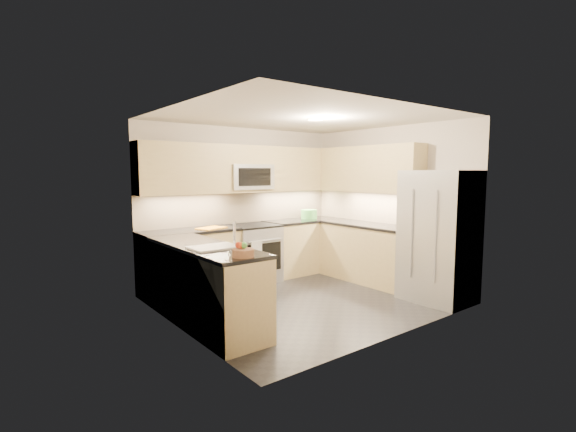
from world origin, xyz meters
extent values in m
cube|color=#242429|center=(0.00, 0.00, 0.00)|extent=(3.60, 3.20, 0.00)
cube|color=beige|center=(0.00, 0.00, 2.50)|extent=(3.60, 3.20, 0.02)
cube|color=beige|center=(0.00, 1.60, 1.25)|extent=(3.60, 0.02, 2.50)
cube|color=beige|center=(0.00, -1.60, 1.25)|extent=(3.60, 0.02, 2.50)
cube|color=beige|center=(-1.80, 0.00, 1.25)|extent=(0.02, 3.20, 2.50)
cube|color=beige|center=(1.80, 0.00, 1.25)|extent=(0.02, 3.20, 2.50)
cube|color=#CEB77C|center=(-1.09, 1.30, 0.45)|extent=(1.42, 0.60, 0.90)
cube|color=#CEB77C|center=(1.09, 1.30, 0.45)|extent=(1.42, 0.60, 0.90)
cube|color=#CEB77C|center=(1.50, 0.15, 0.45)|extent=(0.60, 1.70, 0.90)
cube|color=#CEB77C|center=(-1.50, 0.00, 0.45)|extent=(0.60, 2.00, 0.90)
cube|color=black|center=(-1.09, 1.30, 0.92)|extent=(1.42, 0.63, 0.04)
cube|color=black|center=(1.09, 1.30, 0.92)|extent=(1.42, 0.63, 0.04)
cube|color=black|center=(1.50, 0.15, 0.92)|extent=(0.63, 1.70, 0.04)
cube|color=black|center=(-1.50, 0.00, 0.92)|extent=(0.63, 2.00, 0.04)
cube|color=#CEB77C|center=(0.00, 1.43, 1.83)|extent=(3.60, 0.35, 0.75)
cube|color=#CEB77C|center=(1.62, 0.28, 1.83)|extent=(0.35, 1.95, 0.75)
cube|color=#C6B08F|center=(0.00, 1.60, 1.20)|extent=(3.60, 0.01, 0.51)
cube|color=#C6B08F|center=(1.80, 0.45, 1.20)|extent=(0.01, 2.30, 0.51)
cube|color=#A0A1A7|center=(0.00, 1.28, 0.46)|extent=(0.76, 0.65, 0.91)
cube|color=black|center=(0.00, 1.28, 0.92)|extent=(0.76, 0.65, 0.03)
cube|color=black|center=(0.00, 0.95, 0.45)|extent=(0.62, 0.02, 0.45)
cylinder|color=#B2B5BA|center=(0.00, 0.93, 0.72)|extent=(0.60, 0.02, 0.02)
cube|color=#A3A6AA|center=(0.00, 1.40, 1.70)|extent=(0.76, 0.40, 0.40)
cube|color=black|center=(0.00, 1.20, 1.70)|extent=(0.60, 0.01, 0.28)
cube|color=#ABAFB4|center=(1.45, -1.15, 0.90)|extent=(0.70, 0.90, 1.80)
cylinder|color=#B2B5BA|center=(1.08, -1.33, 0.95)|extent=(0.02, 0.02, 1.20)
cylinder|color=#B2B5BA|center=(1.08, -0.97, 0.95)|extent=(0.02, 0.02, 1.20)
cube|color=white|center=(-1.50, -0.25, 0.88)|extent=(0.52, 0.38, 0.16)
cylinder|color=silver|center=(-1.24, -0.25, 1.08)|extent=(0.03, 0.03, 0.28)
cylinder|color=green|center=(1.23, 1.32, 1.02)|extent=(0.35, 0.35, 0.16)
cube|color=orange|center=(-0.76, 1.23, 0.95)|extent=(0.48, 0.40, 0.01)
cylinder|color=#9C6849|center=(-1.50, -0.86, 0.98)|extent=(0.24, 0.24, 0.08)
sphere|color=#AE2B13|center=(-1.53, -0.82, 1.05)|extent=(0.07, 0.07, 0.07)
sphere|color=#58BB50|center=(-1.49, -0.86, 1.05)|extent=(0.07, 0.07, 0.07)
cube|color=silver|center=(-0.18, 0.91, 0.55)|extent=(0.20, 0.03, 0.37)
sphere|color=#D34317|center=(-1.51, -0.84, 1.05)|extent=(0.07, 0.07, 0.07)
camera|label=1|loc=(-3.64, -4.33, 1.77)|focal=26.00mm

